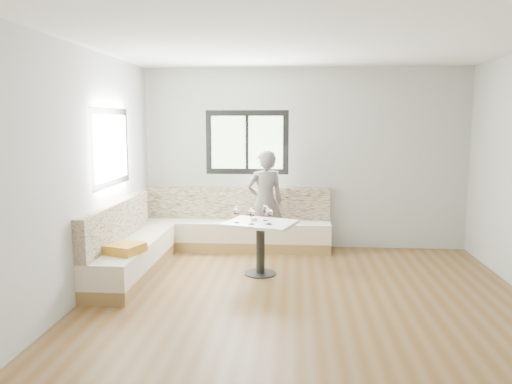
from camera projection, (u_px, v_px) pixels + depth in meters
room at (301, 174)px, 5.38m from camera, size 5.01×5.01×2.81m
banquette at (194, 237)px, 7.18m from camera, size 2.90×2.80×0.95m
table at (260, 235)px, 6.44m from camera, size 1.01×0.88×0.70m
person at (265, 202)px, 7.49m from camera, size 0.66×0.54×1.56m
olive_ramekin at (254, 219)px, 6.52m from camera, size 0.10×0.10×0.04m
wine_glass_a at (237, 212)px, 6.35m from camera, size 0.09×0.09×0.21m
wine_glass_b at (252, 213)px, 6.25m from camera, size 0.09×0.09×0.21m
wine_glass_c at (269, 213)px, 6.25m from camera, size 0.09×0.09×0.21m
wine_glass_d at (265, 210)px, 6.49m from camera, size 0.09×0.09×0.21m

